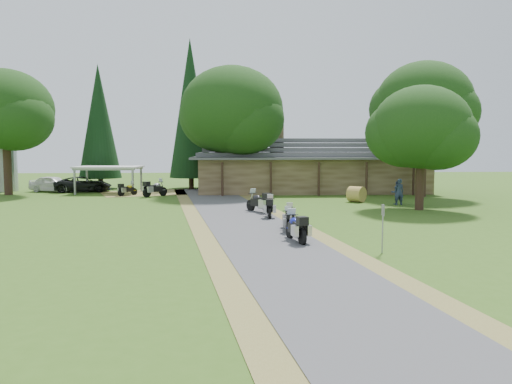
{
  "coord_description": "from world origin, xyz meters",
  "views": [
    {
      "loc": [
        -1.51,
        -21.38,
        3.92
      ],
      "look_at": [
        -0.03,
        5.09,
        1.6
      ],
      "focal_mm": 35.0,
      "sensor_mm": 36.0,
      "label": 1
    }
  ],
  "objects": [
    {
      "name": "carport",
      "position": [
        -11.95,
        22.9,
        1.18
      ],
      "size": [
        5.66,
        3.94,
        2.37
      ],
      "primitive_type": null,
      "rotation": [
        0.0,
        0.0,
        -0.06
      ],
      "color": "silver",
      "rests_on": "ground"
    },
    {
      "name": "motorcycle_row_e",
      "position": [
        0.35,
        8.99,
        0.7
      ],
      "size": [
        1.72,
        2.07,
        1.41
      ],
      "primitive_type": null,
      "rotation": [
        0.0,
        0.0,
        2.18
      ],
      "color": "black",
      "rests_on": "ground"
    },
    {
      "name": "motorcycle_row_a",
      "position": [
        1.32,
        -0.79,
        0.66
      ],
      "size": [
        1.03,
        2.03,
        1.33
      ],
      "primitive_type": null,
      "rotation": [
        0.0,
        0.0,
        1.78
      ],
      "color": "#171E9B",
      "rests_on": "ground"
    },
    {
      "name": "motorcycle_row_d",
      "position": [
        0.86,
        6.77,
        0.63
      ],
      "size": [
        0.79,
        1.88,
        1.25
      ],
      "primitive_type": null,
      "rotation": [
        0.0,
        0.0,
        1.47
      ],
      "color": "red",
      "rests_on": "ground"
    },
    {
      "name": "person_a",
      "position": [
        10.32,
        12.45,
        1.07
      ],
      "size": [
        0.62,
        0.45,
        2.14
      ],
      "primitive_type": "imported",
      "rotation": [
        0.0,
        0.0,
        3.17
      ],
      "color": "navy",
      "rests_on": "ground"
    },
    {
      "name": "cedar_far",
      "position": [
        -13.94,
        27.85,
        6.0
      ],
      "size": [
        4.03,
        4.03,
        12.01
      ],
      "primitive_type": "cone",
      "color": "black",
      "rests_on": "ground"
    },
    {
      "name": "motorcycle_carport_a",
      "position": [
        -9.87,
        20.4,
        0.59
      ],
      "size": [
        1.53,
        1.67,
        1.17
      ],
      "primitive_type": null,
      "rotation": [
        0.0,
        0.0,
        0.87
      ],
      "color": "gold",
      "rests_on": "ground"
    },
    {
      "name": "ground",
      "position": [
        0.0,
        0.0,
        0.0
      ],
      "size": [
        120.0,
        120.0,
        0.0
      ],
      "primitive_type": "plane",
      "color": "#385B19",
      "rests_on": "ground"
    },
    {
      "name": "oak_driveway",
      "position": [
        10.71,
        9.71,
        4.24
      ],
      "size": [
        6.19,
        6.19,
        8.49
      ],
      "primitive_type": null,
      "color": "black",
      "rests_on": "ground"
    },
    {
      "name": "oak_lodge_left",
      "position": [
        -1.17,
        21.18,
        5.77
      ],
      "size": [
        8.71,
        8.71,
        11.54
      ],
      "primitive_type": null,
      "color": "black",
      "rests_on": "ground"
    },
    {
      "name": "person_b",
      "position": [
        10.31,
        12.85,
        0.95
      ],
      "size": [
        0.58,
        0.45,
        1.91
      ],
      "primitive_type": "imported",
      "rotation": [
        0.0,
        0.0,
        3.03
      ],
      "color": "navy",
      "rests_on": "ground"
    },
    {
      "name": "oak_silo",
      "position": [
        -20.1,
        21.74,
        5.8
      ],
      "size": [
        7.85,
        7.85,
        11.6
      ],
      "primitive_type": null,
      "color": "black",
      "rests_on": "ground"
    },
    {
      "name": "car_white_sedan",
      "position": [
        -17.32,
        24.43,
        0.92
      ],
      "size": [
        4.08,
        5.99,
        1.84
      ],
      "primitive_type": "imported",
      "rotation": [
        0.0,
        0.0,
        1.22
      ],
      "color": "white",
      "rests_on": "ground"
    },
    {
      "name": "car_dark_suv",
      "position": [
        -14.63,
        24.44,
        1.04
      ],
      "size": [
        3.44,
        5.79,
        2.08
      ],
      "primitive_type": "imported",
      "rotation": [
        0.0,
        0.0,
        1.79
      ],
      "color": "black",
      "rests_on": "ground"
    },
    {
      "name": "driveway",
      "position": [
        -0.5,
        4.0,
        0.0
      ],
      "size": [
        51.95,
        51.95,
        0.0
      ],
      "primitive_type": "plane",
      "rotation": [
        0.0,
        0.0,
        0.14
      ],
      "color": "#444446",
      "rests_on": "ground"
    },
    {
      "name": "cedar_near",
      "position": [
        -5.12,
        27.58,
        7.24
      ],
      "size": [
        4.2,
        4.2,
        14.49
      ],
      "primitive_type": "cone",
      "color": "black",
      "rests_on": "ground"
    },
    {
      "name": "hay_bale",
      "position": [
        7.86,
        14.46,
        0.58
      ],
      "size": [
        1.56,
        1.56,
        1.15
      ],
      "primitive_type": "cylinder",
      "rotation": [
        1.57,
        0.0,
        0.77
      ],
      "color": "olive",
      "rests_on": "ground"
    },
    {
      "name": "oak_lodge_right",
      "position": [
        14.19,
        18.19,
        6.16
      ],
      "size": [
        7.61,
        7.61,
        12.31
      ],
      "primitive_type": null,
      "color": "black",
      "rests_on": "ground"
    },
    {
      "name": "motorcycle_carport_b",
      "position": [
        -7.48,
        19.51,
        0.72
      ],
      "size": [
        1.95,
        2.01,
        1.45
      ],
      "primitive_type": null,
      "rotation": [
        0.0,
        0.0,
        0.82
      ],
      "color": "gray",
      "rests_on": "ground"
    },
    {
      "name": "sign_post",
      "position": [
        4.25,
        -3.24,
        0.93
      ],
      "size": [
        0.33,
        0.06,
        1.86
      ],
      "primitive_type": null,
      "color": "gray",
      "rests_on": "ground"
    },
    {
      "name": "motorcycle_row_c",
      "position": [
        1.55,
        3.36,
        0.57
      ],
      "size": [
        0.78,
        1.72,
        1.14
      ],
      "primitive_type": null,
      "rotation": [
        0.0,
        0.0,
        1.42
      ],
      "color": "#C99705",
      "rests_on": "ground"
    },
    {
      "name": "lodge",
      "position": [
        6.0,
        24.0,
        2.45
      ],
      "size": [
        21.4,
        9.4,
        4.9
      ],
      "primitive_type": null,
      "color": "brown",
      "rests_on": "ground"
    },
    {
      "name": "motorcycle_row_b",
      "position": [
        1.34,
        1.82,
        0.57
      ],
      "size": [
        0.6,
        1.68,
        1.14
      ],
      "primitive_type": null,
      "rotation": [
        0.0,
        0.0,
        1.53
      ],
      "color": "#BABDC1",
      "rests_on": "ground"
    }
  ]
}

